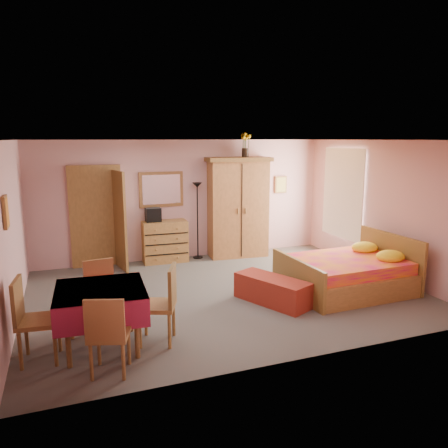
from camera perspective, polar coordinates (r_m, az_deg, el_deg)
name	(u,v)px	position (r m, az deg, el deg)	size (l,w,h in m)	color
floor	(225,293)	(7.65, 0.09, -8.94)	(6.50, 6.50, 0.00)	#605B55
ceiling	(225,140)	(7.19, 0.09, 10.92)	(6.50, 6.50, 0.00)	brown
wall_back	(185,200)	(9.66, -5.14, 3.19)	(6.50, 0.10, 2.60)	#CC9495
wall_front	(301,256)	(5.10, 10.04, -4.09)	(6.50, 0.10, 2.60)	#CC9495
wall_left	(11,233)	(6.90, -26.10, -1.10)	(0.10, 5.00, 2.60)	#CC9495
wall_right	(382,208)	(8.97, 19.93, 1.95)	(0.10, 5.00, 2.60)	#CC9495
doorway	(96,218)	(9.36, -16.35, 0.82)	(1.06, 0.12, 2.15)	#9E6B35
window	(343,193)	(9.86, 15.31, 3.88)	(0.08, 1.40, 1.95)	white
picture_left	(6,212)	(6.24, -26.63, 1.41)	(0.04, 0.32, 0.42)	orange
picture_back	(281,185)	(10.47, 7.42, 5.13)	(0.30, 0.04, 0.40)	#D8BF59
chest_of_drawers	(165,241)	(9.48, -7.73, -2.27)	(0.95, 0.47, 0.89)	#AA7439
wall_mirror	(161,189)	(9.50, -8.18, 4.50)	(0.96, 0.05, 0.76)	silver
stereo	(153,215)	(9.34, -9.24, 1.19)	(0.32, 0.23, 0.29)	black
floor_lamp	(198,221)	(9.62, -3.48, 0.42)	(0.22, 0.22, 1.69)	black
wardrobe	(237,207)	(9.78, 1.77, 2.20)	(1.42, 0.73, 2.22)	#AF6E3B
sunflower_vase	(245,145)	(9.80, 2.79, 10.31)	(0.21, 0.21, 0.54)	yellow
bed	(346,264)	(7.90, 15.62, -5.10)	(2.05, 1.61, 0.95)	#DF1558
bench	(272,290)	(7.18, 6.31, -8.60)	(0.47, 1.27, 0.42)	maroon
dining_table	(102,318)	(5.83, -15.67, -11.78)	(1.08, 1.08, 0.79)	maroon
chair_south	(110,333)	(5.21, -14.72, -13.64)	(0.43, 0.43, 0.95)	#9E6735
chair_north	(103,295)	(6.43, -15.58, -8.90)	(0.42, 0.42, 0.93)	brown
chair_west	(39,320)	(5.72, -23.05, -11.45)	(0.47, 0.47, 1.03)	#996434
chair_east	(157,305)	(5.80, -8.79, -10.37)	(0.47, 0.47, 1.02)	#A27136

